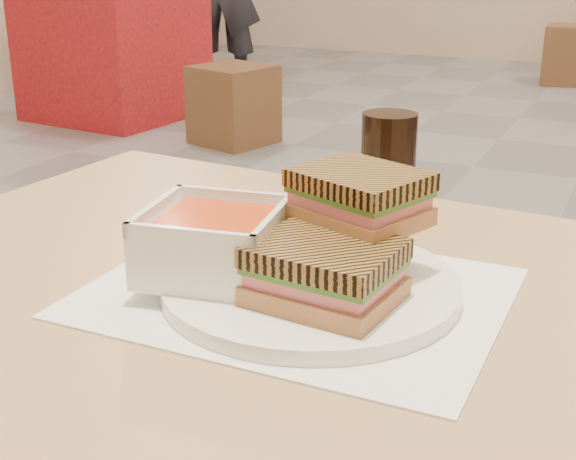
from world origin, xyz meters
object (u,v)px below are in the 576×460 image
at_px(panini_lower, 325,273).
at_px(bg_chair_2l, 571,55).
at_px(bg_chair_0l, 85,80).
at_px(soup_bowl, 214,245).
at_px(bg_table_0, 114,54).
at_px(plate, 311,286).
at_px(bg_chair_0r, 234,105).
at_px(cola_glass, 388,171).
at_px(main_table, 383,414).

height_order(panini_lower, bg_chair_2l, panini_lower).
height_order(bg_chair_0l, bg_chair_2l, bg_chair_2l).
height_order(soup_bowl, bg_table_0, soup_bowl).
relative_size(plate, bg_chair_0l, 0.67).
distance_m(plate, bg_chair_0l, 4.69).
height_order(panini_lower, bg_chair_0r, panini_lower).
xyz_separation_m(cola_glass, bg_table_0, (-2.87, 3.25, -0.43)).
xyz_separation_m(plate, panini_lower, (0.03, -0.04, 0.04)).
xyz_separation_m(plate, bg_chair_2l, (-0.42, 5.94, -0.54)).
relative_size(bg_table_0, bg_chair_2l, 2.18).
bearing_deg(bg_chair_2l, main_table, -85.24).
height_order(soup_bowl, panini_lower, soup_bowl).
distance_m(bg_chair_0l, bg_chair_2l, 3.66).
bearing_deg(bg_chair_0l, bg_table_0, 1.09).
bearing_deg(bg_chair_2l, bg_table_0, -134.75).
distance_m(bg_chair_0l, bg_chair_0r, 1.30).
distance_m(bg_chair_0r, bg_chair_2l, 3.13).
xyz_separation_m(panini_lower, bg_chair_0r, (-1.88, 3.20, -0.58)).
xyz_separation_m(bg_chair_0r, bg_chair_2l, (1.43, 2.79, 0.01)).
relative_size(panini_lower, cola_glass, 0.97).
bearing_deg(panini_lower, bg_chair_2l, 94.28).
distance_m(panini_lower, bg_chair_0r, 3.75).
relative_size(cola_glass, bg_chair_0r, 0.30).
bearing_deg(panini_lower, cola_glass, 96.44).
xyz_separation_m(cola_glass, bg_chair_2l, (-0.42, 5.72, -0.60)).
height_order(main_table, panini_lower, panini_lower).
xyz_separation_m(main_table, bg_chair_0l, (-3.19, 3.46, -0.42)).
distance_m(soup_bowl, bg_table_0, 4.48).
bearing_deg(cola_glass, main_table, -70.70).
height_order(plate, bg_chair_2l, plate).
bearing_deg(cola_glass, bg_chair_2l, 94.18).
xyz_separation_m(bg_table_0, bg_chair_0r, (1.02, -0.31, -0.18)).
xyz_separation_m(main_table, plate, (-0.08, -0.00, 0.12)).
height_order(cola_glass, bg_chair_2l, cola_glass).
bearing_deg(main_table, cola_glass, 109.30).
relative_size(main_table, bg_chair_2l, 2.83).
relative_size(main_table, soup_bowl, 8.50).
xyz_separation_m(soup_bowl, bg_chair_0r, (-1.75, 3.18, -0.59)).
xyz_separation_m(soup_bowl, bg_chair_0l, (-3.02, 3.49, -0.59)).
relative_size(plate, bg_chair_0r, 0.62).
bearing_deg(bg_table_0, bg_chair_2l, 45.25).
distance_m(plate, bg_chair_2l, 5.98).
height_order(bg_table_0, bg_chair_0l, bg_table_0).
height_order(bg_chair_0l, bg_chair_0r, same).
bearing_deg(bg_chair_0r, bg_table_0, 162.92).
relative_size(bg_table_0, bg_chair_0l, 2.19).
distance_m(soup_bowl, panini_lower, 0.12).
relative_size(panini_lower, bg_chair_0l, 0.31).
relative_size(plate, panini_lower, 2.15).
relative_size(soup_bowl, panini_lower, 1.08).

